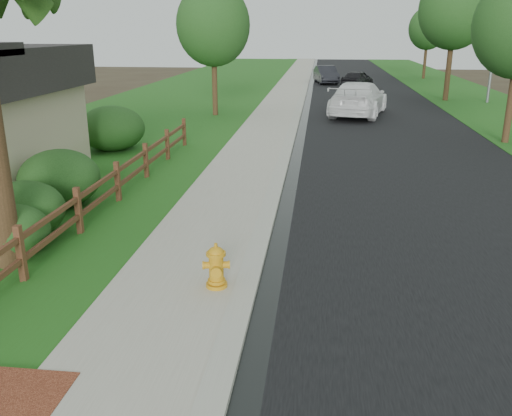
# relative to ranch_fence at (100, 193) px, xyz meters

# --- Properties ---
(ground) EXTENTS (120.00, 120.00, 0.00)m
(ground) POSITION_rel_ranch_fence_xyz_m (3.60, -6.40, -0.62)
(ground) COLOR #382C1F
(road) EXTENTS (8.00, 90.00, 0.02)m
(road) POSITION_rel_ranch_fence_xyz_m (8.20, 28.60, -0.61)
(road) COLOR black
(road) RESTS_ON ground
(curb) EXTENTS (0.40, 90.00, 0.12)m
(curb) POSITION_rel_ranch_fence_xyz_m (4.00, 28.60, -0.56)
(curb) COLOR #99988B
(curb) RESTS_ON ground
(wet_gutter) EXTENTS (0.50, 90.00, 0.00)m
(wet_gutter) POSITION_rel_ranch_fence_xyz_m (4.35, 28.60, -0.60)
(wet_gutter) COLOR black
(wet_gutter) RESTS_ON road
(sidewalk) EXTENTS (2.20, 90.00, 0.10)m
(sidewalk) POSITION_rel_ranch_fence_xyz_m (2.70, 28.60, -0.57)
(sidewalk) COLOR #A09C8B
(sidewalk) RESTS_ON ground
(grass_strip) EXTENTS (1.60, 90.00, 0.06)m
(grass_strip) POSITION_rel_ranch_fence_xyz_m (0.80, 28.60, -0.59)
(grass_strip) COLOR #245518
(grass_strip) RESTS_ON ground
(lawn_near) EXTENTS (9.00, 90.00, 0.04)m
(lawn_near) POSITION_rel_ranch_fence_xyz_m (-4.40, 28.60, -0.60)
(lawn_near) COLOR #245518
(lawn_near) RESTS_ON ground
(verge_far) EXTENTS (6.00, 90.00, 0.04)m
(verge_far) POSITION_rel_ranch_fence_xyz_m (15.10, 28.60, -0.60)
(verge_far) COLOR #245518
(verge_far) RESTS_ON ground
(ranch_fence) EXTENTS (0.12, 16.92, 1.10)m
(ranch_fence) POSITION_rel_ranch_fence_xyz_m (0.00, 0.00, 0.00)
(ranch_fence) COLOR #492318
(ranch_fence) RESTS_ON ground
(fire_hydrant) EXTENTS (0.53, 0.43, 0.80)m
(fire_hydrant) POSITION_rel_ranch_fence_xyz_m (3.50, -3.54, -0.15)
(fire_hydrant) COLOR #C26C16
(fire_hydrant) RESTS_ON sidewalk
(white_suv) EXTENTS (3.72, 6.43, 1.75)m
(white_suv) POSITION_rel_ranch_fence_xyz_m (7.17, 17.20, 0.28)
(white_suv) COLOR white
(white_suv) RESTS_ON road
(dark_car_mid) EXTENTS (2.98, 4.21, 1.33)m
(dark_car_mid) POSITION_rel_ranch_fence_xyz_m (7.99, 31.66, 0.07)
(dark_car_mid) COLOR black
(dark_car_mid) RESTS_ON road
(dark_car_far) EXTENTS (2.25, 4.53, 1.43)m
(dark_car_far) POSITION_rel_ranch_fence_xyz_m (5.60, 34.97, 0.12)
(dark_car_far) COLOR black
(dark_car_far) RESTS_ON road
(streetlight) EXTENTS (1.92, 0.63, 8.43)m
(streetlight) POSITION_rel_ranch_fence_xyz_m (15.30, 23.44, 4.16)
(streetlight) COLOR gray
(streetlight) RESTS_ON ground
(boulder) EXTENTS (1.07, 0.85, 0.67)m
(boulder) POSITION_rel_ranch_fence_xyz_m (-2.40, 1.35, -0.28)
(boulder) COLOR olive
(boulder) RESTS_ON ground
(shrub_a) EXTENTS (1.44, 1.44, 1.05)m
(shrub_a) POSITION_rel_ranch_fence_xyz_m (-0.79, -2.46, -0.09)
(shrub_a) COLOR #1E4518
(shrub_a) RESTS_ON ground
(shrub_b) EXTENTS (2.20, 2.20, 1.24)m
(shrub_b) POSITION_rel_ranch_fence_xyz_m (-1.15, -1.43, 0.00)
(shrub_b) COLOR #1E4518
(shrub_b) RESTS_ON ground
(shrub_c) EXTENTS (2.48, 2.48, 1.47)m
(shrub_c) POSITION_rel_ranch_fence_xyz_m (-1.36, 0.76, 0.12)
(shrub_c) COLOR #1E4518
(shrub_c) RESTS_ON ground
(shrub_d) EXTENTS (3.20, 3.20, 1.67)m
(shrub_d) POSITION_rel_ranch_fence_xyz_m (-2.51, 7.40, 0.22)
(shrub_d) COLOR #1E4518
(shrub_d) RESTS_ON ground
(tree_near_left) EXTENTS (3.73, 3.73, 6.61)m
(tree_near_left) POSITION_rel_ranch_fence_xyz_m (-0.30, 16.38, 3.93)
(tree_near_left) COLOR #322614
(tree_near_left) RESTS_ON ground
(tree_mid_right) EXTENTS (4.34, 4.34, 7.87)m
(tree_mid_right) POSITION_rel_ranch_fence_xyz_m (13.12, 24.25, 4.85)
(tree_mid_right) COLOR #322614
(tree_mid_right) RESTS_ON ground
(tree_far_right) EXTENTS (3.42, 3.42, 6.31)m
(tree_far_right) POSITION_rel_ranch_fence_xyz_m (14.55, 40.58, 3.80)
(tree_far_right) COLOR #322614
(tree_far_right) RESTS_ON ground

